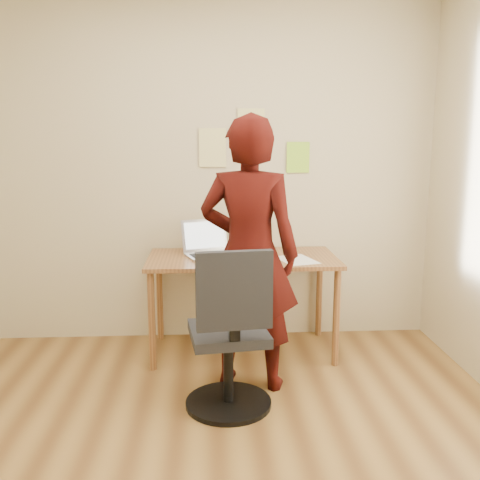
{
  "coord_description": "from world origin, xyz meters",
  "views": [
    {
      "loc": [
        -0.03,
        -2.49,
        1.61
      ],
      "look_at": [
        0.16,
        0.95,
        0.95
      ],
      "focal_mm": 40.0,
      "sensor_mm": 36.0,
      "label": 1
    }
  ],
  "objects": [
    {
      "name": "office_chair",
      "position": [
        0.08,
        0.47,
        0.43
      ],
      "size": [
        0.52,
        0.53,
        1.01
      ],
      "rotation": [
        0.0,
        0.0,
        0.13
      ],
      "color": "black",
      "rests_on": "ground"
    },
    {
      "name": "person",
      "position": [
        0.22,
        0.83,
        0.88
      ],
      "size": [
        0.73,
        0.58,
        1.76
      ],
      "primitive_type": "imported",
      "rotation": [
        0.0,
        0.0,
        2.87
      ],
      "color": "#320906",
      "rests_on": "ground"
    },
    {
      "name": "wall_note_right",
      "position": [
        0.67,
        1.74,
        1.46
      ],
      "size": [
        0.18,
        0.0,
        0.24
      ],
      "primitive_type": "cube",
      "color": "#9FDF32",
      "rests_on": "room"
    },
    {
      "name": "laptop",
      "position": [
        -0.04,
        1.46,
        0.79
      ],
      "size": [
        0.44,
        0.41,
        0.26
      ],
      "rotation": [
        0.0,
        0.0,
        0.33
      ],
      "color": "silver",
      "rests_on": "desk"
    },
    {
      "name": "wall_note_mid",
      "position": [
        0.3,
        1.74,
        1.68
      ],
      "size": [
        0.21,
        0.0,
        0.3
      ],
      "primitive_type": "cube",
      "color": "#E2D687",
      "rests_on": "room"
    },
    {
      "name": "room",
      "position": [
        0.0,
        0.0,
        1.35
      ],
      "size": [
        3.58,
        3.58,
        2.78
      ],
      "color": "brown",
      "rests_on": "ground"
    },
    {
      "name": "wall_note_left",
      "position": [
        -0.0,
        1.74,
        1.53
      ],
      "size": [
        0.21,
        0.0,
        0.3
      ],
      "primitive_type": "cube",
      "color": "#E2D687",
      "rests_on": "room"
    },
    {
      "name": "desk",
      "position": [
        0.21,
        1.38,
        0.65
      ],
      "size": [
        1.4,
        0.7,
        0.74
      ],
      "color": "brown",
      "rests_on": "ground"
    },
    {
      "name": "paper_sheet",
      "position": [
        0.59,
        1.26,
        0.74
      ],
      "size": [
        0.31,
        0.38,
        0.0
      ],
      "primitive_type": "cube",
      "rotation": [
        0.0,
        0.0,
        0.28
      ],
      "color": "white",
      "rests_on": "desk"
    },
    {
      "name": "phone",
      "position": [
        0.37,
        1.18,
        0.74
      ],
      "size": [
        0.1,
        0.12,
        0.01
      ],
      "rotation": [
        0.0,
        0.0,
        0.45
      ],
      "color": "black",
      "rests_on": "desk"
    }
  ]
}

